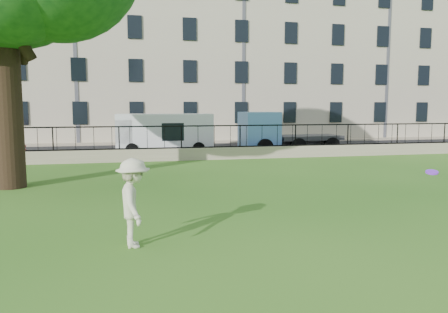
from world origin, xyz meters
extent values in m
plane|color=#275E16|center=(0.00, 0.00, 0.00)|extent=(120.00, 120.00, 0.00)
cube|color=gray|center=(0.00, 12.00, 0.30)|extent=(50.00, 0.40, 0.60)
cube|color=black|center=(0.00, 12.00, 0.63)|extent=(50.00, 0.05, 0.06)
cube|color=black|center=(0.00, 12.00, 1.70)|extent=(50.00, 0.05, 0.06)
cube|color=black|center=(0.00, 16.70, 0.01)|extent=(60.00, 9.00, 0.01)
cube|color=gray|center=(0.00, 21.90, 0.06)|extent=(60.00, 1.40, 0.12)
cube|color=#B4A38F|center=(0.00, 27.60, 6.50)|extent=(56.00, 10.00, 13.00)
cylinder|color=black|center=(-6.38, 5.91, 2.55)|extent=(0.93, 0.93, 5.11)
imported|color=beige|center=(-2.50, -1.18, 0.85)|extent=(0.72, 1.15, 1.71)
cylinder|color=#842AF1|center=(4.00, -1.13, 1.22)|extent=(0.30, 0.29, 0.12)
cube|color=white|center=(-0.55, 15.40, 1.12)|extent=(5.40, 2.24, 2.24)
cube|color=#568BCB|center=(6.52, 14.40, 1.17)|extent=(5.69, 2.28, 2.35)
camera|label=1|loc=(-2.57, -9.49, 2.68)|focal=35.00mm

